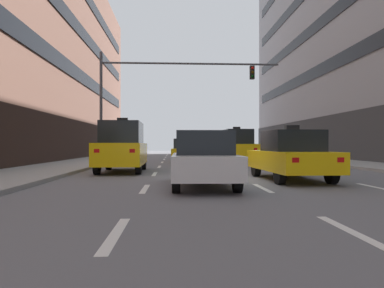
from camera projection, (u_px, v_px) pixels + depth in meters
The scene contains 36 objects.
ground_plane at pixel (242, 178), 13.05m from camera, with size 120.00×120.00×0.00m, color slate.
sidewalk_left at pixel (5, 177), 12.62m from camera, with size 3.73×80.00×0.14m, color gray.
lane_stripe_l1_s2 at pixel (116, 234), 4.89m from camera, with size 0.16×2.00×0.01m, color silver.
lane_stripe_l1_s3 at pixel (145, 189), 9.89m from camera, with size 0.16×2.00×0.01m, color silver.
lane_stripe_l1_s4 at pixel (155, 174), 14.88m from camera, with size 0.16×2.00×0.01m, color silver.
lane_stripe_l1_s5 at pixel (159, 167), 19.87m from camera, with size 0.16×2.00×0.01m, color silver.
lane_stripe_l1_s6 at pixel (162, 162), 24.87m from camera, with size 0.16×2.00×0.01m, color silver.
lane_stripe_l1_s7 at pixel (164, 159), 29.86m from camera, with size 0.16×2.00×0.01m, color silver.
lane_stripe_l1_s8 at pixel (166, 157), 34.85m from camera, with size 0.16×2.00×0.01m, color silver.
lane_stripe_l1_s9 at pixel (167, 156), 39.85m from camera, with size 0.16×2.00×0.01m, color silver.
lane_stripe_l1_s10 at pixel (167, 154), 44.84m from camera, with size 0.16×2.00×0.01m, color silver.
lane_stripe_l2_s2 at pixel (350, 231), 5.06m from camera, with size 0.16×2.00×0.01m, color silver.
lane_stripe_l2_s3 at pixel (262, 188), 10.06m from camera, with size 0.16×2.00×0.01m, color silver.
lane_stripe_l2_s4 at pixel (233, 174), 15.05m from camera, with size 0.16×2.00×0.01m, color silver.
lane_stripe_l2_s5 at pixel (218, 166), 20.04m from camera, with size 0.16×2.00×0.01m, color silver.
lane_stripe_l2_s6 at pixel (209, 162), 25.04m from camera, with size 0.16×2.00×0.01m, color silver.
lane_stripe_l2_s7 at pixel (203, 159), 30.03m from camera, with size 0.16×2.00×0.01m, color silver.
lane_stripe_l2_s8 at pixel (199, 157), 35.02m from camera, with size 0.16×2.00×0.01m, color silver.
lane_stripe_l2_s9 at pixel (196, 156), 40.02m from camera, with size 0.16×2.00×0.01m, color silver.
lane_stripe_l2_s10 at pixel (194, 154), 45.01m from camera, with size 0.16×2.00×0.01m, color silver.
lane_stripe_l3_s3 at pixel (376, 187), 10.23m from camera, with size 0.16×2.00×0.01m, color silver.
lane_stripe_l3_s4 at pixel (310, 173), 15.22m from camera, with size 0.16×2.00×0.01m, color silver.
lane_stripe_l3_s5 at pixel (276, 166), 20.21m from camera, with size 0.16×2.00×0.01m, color silver.
lane_stripe_l3_s6 at pixel (256, 162), 25.21m from camera, with size 0.16×2.00×0.01m, color silver.
lane_stripe_l3_s7 at pixel (242, 159), 30.20m from camera, with size 0.16×2.00×0.01m, color silver.
lane_stripe_l3_s8 at pixel (233, 157), 35.19m from camera, with size 0.16×2.00×0.01m, color silver.
lane_stripe_l3_s9 at pixel (225, 155), 40.19m from camera, with size 0.16×2.00×0.01m, color silver.
lane_stripe_l3_s10 at pixel (220, 154), 45.18m from camera, with size 0.16×2.00×0.01m, color silver.
taxi_driving_0 at pixel (186, 151), 24.97m from camera, with size 2.03×4.45×1.82m.
taxi_driving_1 at pixel (218, 149), 33.30m from camera, with size 1.99×4.46×1.83m.
taxi_driving_2 at pixel (237, 147), 23.10m from camera, with size 2.02×4.60×2.39m.
taxi_driving_3 at pixel (122, 147), 16.07m from camera, with size 2.00×4.67×2.44m.
taxi_driving_4 at pixel (290, 156), 12.39m from camera, with size 2.06×4.62×1.90m.
car_driving_5 at pixel (204, 160), 10.35m from camera, with size 1.88×4.33×1.61m.
traffic_signal_0 at pixel (157, 86), 22.25m from camera, with size 11.24×0.35×6.86m.
pedestrian_0 at pixel (291, 147), 31.24m from camera, with size 0.34×0.47×1.60m.
Camera 1 is at (-2.51, -12.94, 1.23)m, focal length 33.33 mm.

